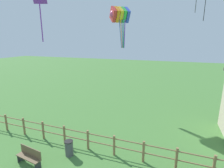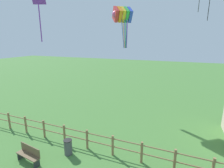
% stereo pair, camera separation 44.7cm
% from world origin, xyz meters
% --- Properties ---
extents(wooden_fence, '(19.24, 0.14, 1.28)m').
position_xyz_m(wooden_fence, '(0.00, 7.81, 0.72)').
color(wooden_fence, olive).
rests_on(wooden_fence, ground_plane).
extents(park_bench_near_fence, '(1.65, 0.63, 0.98)m').
position_xyz_m(park_bench_near_fence, '(-3.23, 5.45, 0.52)').
color(park_bench_near_fence, brown).
rests_on(park_bench_near_fence, ground_plane).
extents(trash_bin, '(0.51, 0.51, 0.94)m').
position_xyz_m(trash_bin, '(-1.64, 6.88, 0.47)').
color(trash_bin, '#4C4C51').
rests_on(trash_bin, ground_plane).
extents(kite_rainbow_parafoil, '(2.41, 2.32, 3.75)m').
position_xyz_m(kite_rainbow_parafoil, '(-1.32, 15.51, 8.97)').
color(kite_rainbow_parafoil, '#E54C8C').
extents(kite_purple_streamer, '(0.71, 0.57, 2.51)m').
position_xyz_m(kite_purple_streamer, '(-2.17, 6.13, 8.37)').
color(kite_purple_streamer, purple).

